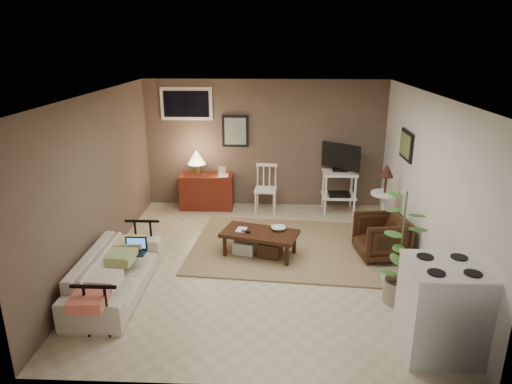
{
  "coord_description": "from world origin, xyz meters",
  "views": [
    {
      "loc": [
        0.18,
        -5.96,
        3.04
      ],
      "look_at": [
        -0.08,
        0.35,
        0.96
      ],
      "focal_mm": 32.0,
      "sensor_mm": 36.0,
      "label": 1
    }
  ],
  "objects_px": {
    "red_console": "(206,188)",
    "potted_plant": "(402,244)",
    "sofa": "(115,267)",
    "coffee_table": "(259,242)",
    "side_table": "(385,192)",
    "armchair": "(381,235)",
    "stove": "(442,309)",
    "tv_stand": "(340,176)",
    "spindle_chair": "(266,190)"
  },
  "relations": [
    {
      "from": "sofa",
      "to": "spindle_chair",
      "type": "height_order",
      "value": "spindle_chair"
    },
    {
      "from": "red_console",
      "to": "potted_plant",
      "type": "distance_m",
      "value": 4.29
    },
    {
      "from": "potted_plant",
      "to": "stove",
      "type": "relative_size",
      "value": 1.46
    },
    {
      "from": "sofa",
      "to": "side_table",
      "type": "distance_m",
      "value": 4.31
    },
    {
      "from": "sofa",
      "to": "potted_plant",
      "type": "height_order",
      "value": "potted_plant"
    },
    {
      "from": "tv_stand",
      "to": "side_table",
      "type": "height_order",
      "value": "tv_stand"
    },
    {
      "from": "tv_stand",
      "to": "side_table",
      "type": "xyz_separation_m",
      "value": [
        0.59,
        -1.02,
        0.05
      ]
    },
    {
      "from": "stove",
      "to": "tv_stand",
      "type": "bearing_deg",
      "value": 96.94
    },
    {
      "from": "red_console",
      "to": "potted_plant",
      "type": "bearing_deg",
      "value": -48.98
    },
    {
      "from": "sofa",
      "to": "tv_stand",
      "type": "height_order",
      "value": "tv_stand"
    },
    {
      "from": "red_console",
      "to": "tv_stand",
      "type": "bearing_deg",
      "value": -2.25
    },
    {
      "from": "potted_plant",
      "to": "stove",
      "type": "bearing_deg",
      "value": -78.67
    },
    {
      "from": "coffee_table",
      "to": "stove",
      "type": "relative_size",
      "value": 1.22
    },
    {
      "from": "red_console",
      "to": "side_table",
      "type": "distance_m",
      "value": 3.3
    },
    {
      "from": "tv_stand",
      "to": "armchair",
      "type": "xyz_separation_m",
      "value": [
        0.38,
        -1.89,
        -0.34
      ]
    },
    {
      "from": "coffee_table",
      "to": "armchair",
      "type": "height_order",
      "value": "armchair"
    },
    {
      "from": "coffee_table",
      "to": "side_table",
      "type": "bearing_deg",
      "value": 24.67
    },
    {
      "from": "red_console",
      "to": "potted_plant",
      "type": "relative_size",
      "value": 0.79
    },
    {
      "from": "sofa",
      "to": "stove",
      "type": "relative_size",
      "value": 1.88
    },
    {
      "from": "sofa",
      "to": "red_console",
      "type": "relative_size",
      "value": 1.64
    },
    {
      "from": "coffee_table",
      "to": "red_console",
      "type": "height_order",
      "value": "red_console"
    },
    {
      "from": "side_table",
      "to": "stove",
      "type": "bearing_deg",
      "value": -91.85
    },
    {
      "from": "sofa",
      "to": "side_table",
      "type": "relative_size",
      "value": 1.58
    },
    {
      "from": "coffee_table",
      "to": "spindle_chair",
      "type": "distance_m",
      "value": 1.95
    },
    {
      "from": "red_console",
      "to": "potted_plant",
      "type": "xyz_separation_m",
      "value": [
        2.8,
        -3.22,
        0.38
      ]
    },
    {
      "from": "coffee_table",
      "to": "potted_plant",
      "type": "distance_m",
      "value": 2.16
    },
    {
      "from": "potted_plant",
      "to": "tv_stand",
      "type": "bearing_deg",
      "value": 95.61
    },
    {
      "from": "red_console",
      "to": "stove",
      "type": "distance_m",
      "value": 5.11
    },
    {
      "from": "tv_stand",
      "to": "stove",
      "type": "relative_size",
      "value": 1.31
    },
    {
      "from": "side_table",
      "to": "stove",
      "type": "distance_m",
      "value": 3.05
    },
    {
      "from": "stove",
      "to": "side_table",
      "type": "bearing_deg",
      "value": 88.15
    },
    {
      "from": "spindle_chair",
      "to": "potted_plant",
      "type": "relative_size",
      "value": 0.6
    },
    {
      "from": "spindle_chair",
      "to": "tv_stand",
      "type": "height_order",
      "value": "tv_stand"
    },
    {
      "from": "red_console",
      "to": "armchair",
      "type": "bearing_deg",
      "value": -34.72
    },
    {
      "from": "tv_stand",
      "to": "side_table",
      "type": "bearing_deg",
      "value": -59.83
    },
    {
      "from": "tv_stand",
      "to": "sofa",
      "type": "bearing_deg",
      "value": -136.28
    },
    {
      "from": "sofa",
      "to": "spindle_chair",
      "type": "xyz_separation_m",
      "value": [
        1.83,
        3.05,
        0.05
      ]
    },
    {
      "from": "potted_plant",
      "to": "stove",
      "type": "height_order",
      "value": "potted_plant"
    },
    {
      "from": "coffee_table",
      "to": "tv_stand",
      "type": "xyz_separation_m",
      "value": [
        1.41,
        1.94,
        0.46
      ]
    },
    {
      "from": "sofa",
      "to": "armchair",
      "type": "distance_m",
      "value": 3.75
    },
    {
      "from": "sofa",
      "to": "stove",
      "type": "distance_m",
      "value": 3.82
    },
    {
      "from": "tv_stand",
      "to": "side_table",
      "type": "relative_size",
      "value": 1.09
    },
    {
      "from": "red_console",
      "to": "armchair",
      "type": "xyz_separation_m",
      "value": [
        2.87,
        -1.99,
        -0.05
      ]
    },
    {
      "from": "armchair",
      "to": "potted_plant",
      "type": "xyz_separation_m",
      "value": [
        -0.07,
        -1.23,
        0.42
      ]
    },
    {
      "from": "armchair",
      "to": "stove",
      "type": "bearing_deg",
      "value": -4.45
    },
    {
      "from": "coffee_table",
      "to": "armchair",
      "type": "xyz_separation_m",
      "value": [
        1.79,
        0.05,
        0.12
      ]
    },
    {
      "from": "red_console",
      "to": "armchair",
      "type": "height_order",
      "value": "red_console"
    },
    {
      "from": "stove",
      "to": "potted_plant",
      "type": "bearing_deg",
      "value": 101.33
    },
    {
      "from": "tv_stand",
      "to": "coffee_table",
      "type": "bearing_deg",
      "value": -126.12
    },
    {
      "from": "coffee_table",
      "to": "side_table",
      "type": "relative_size",
      "value": 1.02
    }
  ]
}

